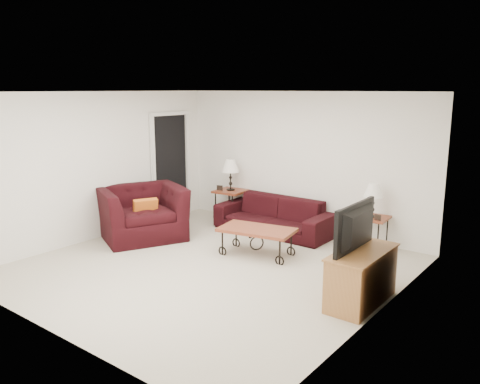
# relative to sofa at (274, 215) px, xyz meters

# --- Properties ---
(ground) EXTENTS (5.00, 5.00, 0.00)m
(ground) POSITION_rel_sofa_xyz_m (0.25, -2.02, -0.31)
(ground) COLOR #BBB3A0
(ground) RESTS_ON ground
(wall_back) EXTENTS (5.00, 0.02, 2.50)m
(wall_back) POSITION_rel_sofa_xyz_m (0.25, 0.48, 0.94)
(wall_back) COLOR white
(wall_back) RESTS_ON ground
(wall_front) EXTENTS (5.00, 0.02, 2.50)m
(wall_front) POSITION_rel_sofa_xyz_m (0.25, -4.52, 0.94)
(wall_front) COLOR white
(wall_front) RESTS_ON ground
(wall_left) EXTENTS (0.02, 5.00, 2.50)m
(wall_left) POSITION_rel_sofa_xyz_m (-2.25, -2.02, 0.94)
(wall_left) COLOR white
(wall_left) RESTS_ON ground
(wall_right) EXTENTS (0.02, 5.00, 2.50)m
(wall_right) POSITION_rel_sofa_xyz_m (2.75, -2.02, 0.94)
(wall_right) COLOR white
(wall_right) RESTS_ON ground
(ceiling) EXTENTS (5.00, 5.00, 0.00)m
(ceiling) POSITION_rel_sofa_xyz_m (0.25, -2.02, 2.19)
(ceiling) COLOR white
(ceiling) RESTS_ON wall_back
(doorway) EXTENTS (0.08, 0.94, 2.04)m
(doorway) POSITION_rel_sofa_xyz_m (-2.22, -0.37, 0.71)
(doorway) COLOR black
(doorway) RESTS_ON ground
(sofa) EXTENTS (2.15, 0.84, 0.63)m
(sofa) POSITION_rel_sofa_xyz_m (0.00, 0.00, 0.00)
(sofa) COLOR black
(sofa) RESTS_ON ground
(side_table_left) EXTENTS (0.61, 0.61, 0.60)m
(side_table_left) POSITION_rel_sofa_xyz_m (-1.14, 0.18, -0.01)
(side_table_left) COLOR brown
(side_table_left) RESTS_ON ground
(side_table_right) EXTENTS (0.53, 0.53, 0.54)m
(side_table_right) POSITION_rel_sofa_xyz_m (1.77, 0.18, -0.04)
(side_table_right) COLOR brown
(side_table_right) RESTS_ON ground
(lamp_left) EXTENTS (0.38, 0.38, 0.60)m
(lamp_left) POSITION_rel_sofa_xyz_m (-1.14, 0.18, 0.59)
(lamp_left) COLOR black
(lamp_left) RESTS_ON side_table_left
(lamp_right) EXTENTS (0.33, 0.33, 0.54)m
(lamp_right) POSITION_rel_sofa_xyz_m (1.77, 0.18, 0.50)
(lamp_right) COLOR black
(lamp_right) RESTS_ON side_table_right
(photo_frame_left) EXTENTS (0.12, 0.05, 0.10)m
(photo_frame_left) POSITION_rel_sofa_xyz_m (-1.29, 0.03, 0.34)
(photo_frame_left) COLOR black
(photo_frame_left) RESTS_ON side_table_left
(photo_frame_right) EXTENTS (0.11, 0.03, 0.09)m
(photo_frame_right) POSITION_rel_sofa_xyz_m (1.92, 0.03, 0.27)
(photo_frame_right) COLOR black
(photo_frame_right) RESTS_ON side_table_right
(coffee_table) EXTENTS (1.24, 0.83, 0.43)m
(coffee_table) POSITION_rel_sofa_xyz_m (0.47, -1.18, -0.10)
(coffee_table) COLOR brown
(coffee_table) RESTS_ON ground
(armchair) EXTENTS (1.68, 1.76, 0.89)m
(armchair) POSITION_rel_sofa_xyz_m (-1.62, -1.66, 0.13)
(armchair) COLOR black
(armchair) RESTS_ON ground
(throw_pillow) EXTENTS (0.27, 0.41, 0.40)m
(throw_pillow) POSITION_rel_sofa_xyz_m (-1.47, -1.71, 0.21)
(throw_pillow) COLOR #DC541C
(throw_pillow) RESTS_ON armchair
(tv_stand) EXTENTS (0.46, 1.10, 0.66)m
(tv_stand) POSITION_rel_sofa_xyz_m (2.48, -1.82, 0.02)
(tv_stand) COLOR #A4733D
(tv_stand) RESTS_ON ground
(television) EXTENTS (0.13, 0.98, 0.57)m
(television) POSITION_rel_sofa_xyz_m (2.46, -1.82, 0.63)
(television) COLOR black
(television) RESTS_ON tv_stand
(backpack) EXTENTS (0.38, 0.30, 0.49)m
(backpack) POSITION_rel_sofa_xyz_m (1.76, -0.29, -0.07)
(backpack) COLOR black
(backpack) RESTS_ON ground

